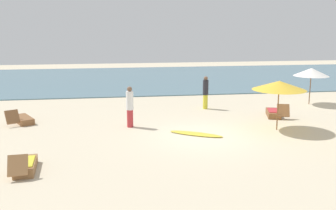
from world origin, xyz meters
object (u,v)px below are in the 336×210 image
at_px(surfboard, 196,134).
at_px(umbrella_0, 311,72).
at_px(lounger_0, 25,166).
at_px(person_1, 206,92).
at_px(person_0, 130,107).
at_px(lounger_1, 22,119).
at_px(lounger_3, 274,113).
at_px(umbrella_1, 279,85).

bearing_deg(surfboard, umbrella_0, 33.61).
distance_m(lounger_0, person_1, 11.13).
relative_size(person_0, surfboard, 0.82).
relative_size(lounger_0, lounger_1, 0.98).
height_order(lounger_3, person_0, person_0).
xyz_separation_m(umbrella_1, lounger_1, (-11.16, 2.79, -1.77)).
bearing_deg(umbrella_1, person_0, 167.64).
height_order(lounger_0, lounger_3, same).
relative_size(umbrella_0, lounger_1, 1.19).
bearing_deg(surfboard, umbrella_1, 3.96).
bearing_deg(person_0, umbrella_1, -12.36).
xyz_separation_m(lounger_3, person_1, (-2.96, 2.22, 0.73)).
height_order(umbrella_1, lounger_3, umbrella_1).
relative_size(lounger_0, surfboard, 0.77).
bearing_deg(person_0, lounger_0, -126.05).
bearing_deg(lounger_1, umbrella_1, -14.04).
bearing_deg(umbrella_1, lounger_1, 165.96).
xyz_separation_m(lounger_0, lounger_3, (10.66, 5.78, 0.00)).
distance_m(lounger_3, surfboard, 5.20).
bearing_deg(surfboard, person_0, 148.36).
xyz_separation_m(lounger_1, person_0, (4.90, -1.42, 0.76)).
bearing_deg(lounger_1, surfboard, -21.99).
relative_size(umbrella_1, person_0, 1.25).
bearing_deg(lounger_1, person_0, -16.16).
height_order(person_1, surfboard, person_1).
bearing_deg(lounger_0, umbrella_1, 19.44).
relative_size(lounger_0, lounger_3, 0.97).
relative_size(umbrella_1, lounger_3, 1.29).
bearing_deg(lounger_0, surfboard, 27.50).
bearing_deg(lounger_0, lounger_1, 102.57).
bearing_deg(person_1, lounger_3, -36.88).
xyz_separation_m(umbrella_0, person_1, (-6.14, -0.32, -0.93)).
relative_size(umbrella_0, person_0, 1.13).
bearing_deg(person_0, lounger_1, 163.84).
distance_m(umbrella_1, surfboard, 4.11).
bearing_deg(surfboard, lounger_3, 29.76).
bearing_deg(lounger_1, lounger_0, -77.43).
relative_size(lounger_1, person_0, 0.96).
relative_size(person_1, surfboard, 0.79).
bearing_deg(person_1, lounger_1, -169.06).
height_order(lounger_1, surfboard, lounger_1).
height_order(lounger_0, person_0, person_0).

